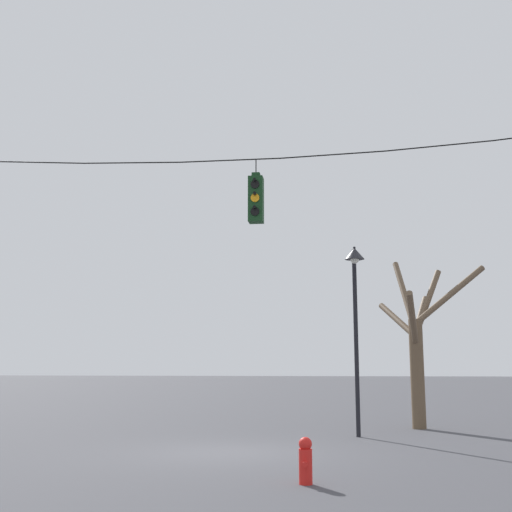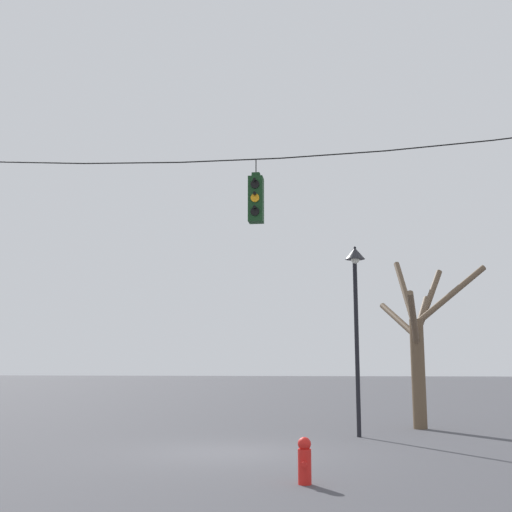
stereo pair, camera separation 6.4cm
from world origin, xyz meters
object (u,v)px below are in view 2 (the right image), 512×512
at_px(street_lamp, 356,290).
at_px(fire_hydrant, 305,460).
at_px(traffic_light_near_right_pole, 256,199).
at_px(bare_tree, 419,340).

height_order(street_lamp, fire_hydrant, street_lamp).
distance_m(traffic_light_near_right_pole, street_lamp, 4.49).
xyz_separation_m(traffic_light_near_right_pole, street_lamp, (2.33, 3.41, -1.76)).
relative_size(traffic_light_near_right_pole, street_lamp, 0.29).
xyz_separation_m(bare_tree, fire_hydrant, (-3.10, -9.92, -2.32)).
bearing_deg(bare_tree, fire_hydrant, -107.34).
bearing_deg(traffic_light_near_right_pole, fire_hydrant, -69.95).
xyz_separation_m(traffic_light_near_right_pole, bare_tree, (4.35, 6.48, -3.04)).
bearing_deg(traffic_light_near_right_pole, bare_tree, 56.15).
bearing_deg(street_lamp, bare_tree, 56.75).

